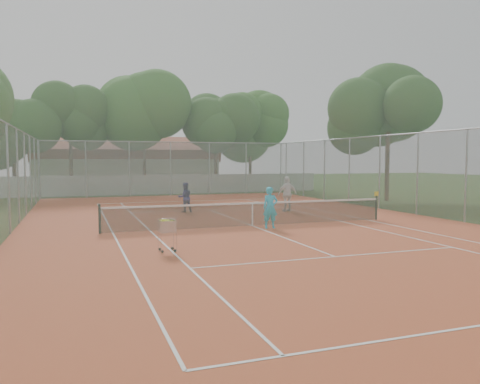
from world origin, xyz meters
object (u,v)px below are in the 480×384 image
object	(u,v)px
tennis_net	(252,214)
clubhouse	(126,165)
player_far_right	(287,194)
ball_hopper	(167,235)
player_near	(270,208)
player_far_left	(185,197)

from	to	relation	value
tennis_net	clubhouse	world-z (taller)	clubhouse
tennis_net	player_far_right	bearing A→B (deg)	50.17
clubhouse	ball_hopper	world-z (taller)	clubhouse
tennis_net	ball_hopper	bearing A→B (deg)	-135.73
tennis_net	ball_hopper	xyz separation A→B (m)	(-4.25, -4.14, 0.02)
player_near	player_far_right	size ratio (longest dim) A/B	0.89
tennis_net	player_far_left	xyz separation A→B (m)	(-1.47, 5.74, 0.27)
player_far_right	ball_hopper	distance (m)	11.54
player_near	clubhouse	bearing A→B (deg)	102.17
player_near	player_far_left	bearing A→B (deg)	113.82
clubhouse	player_far_left	distance (m)	23.31
clubhouse	ball_hopper	distance (m)	33.26
player_far_left	player_far_right	distance (m)	5.27
tennis_net	clubhouse	distance (m)	29.12
player_far_left	player_far_right	xyz separation A→B (m)	(5.07, -1.43, 0.15)
clubhouse	player_near	bearing A→B (deg)	-85.31
tennis_net	player_far_left	bearing A→B (deg)	104.40
ball_hopper	clubhouse	bearing A→B (deg)	99.33
clubhouse	player_far_right	world-z (taller)	clubhouse
player_near	player_far_right	xyz separation A→B (m)	(3.15, 5.11, 0.10)
player_far_left	ball_hopper	xyz separation A→B (m)	(-2.78, -9.88, -0.25)
player_near	ball_hopper	size ratio (longest dim) A/B	1.60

